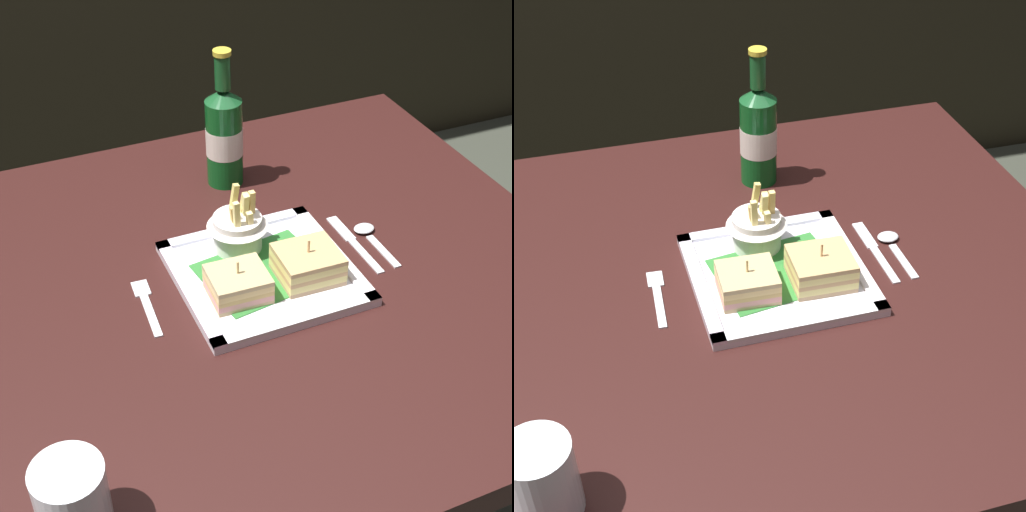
# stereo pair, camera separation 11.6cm
# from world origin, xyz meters

# --- Properties ---
(dining_table) EXTENTS (1.04, 0.93, 0.75)m
(dining_table) POSITION_xyz_m (0.00, 0.00, 0.63)
(dining_table) COLOR black
(dining_table) RESTS_ON ground_plane
(square_plate) EXTENTS (0.26, 0.26, 0.02)m
(square_plate) POSITION_xyz_m (0.02, -0.01, 0.76)
(square_plate) COLOR white
(square_plate) RESTS_ON dining_table
(sandwich_half_left) EXTENTS (0.09, 0.08, 0.06)m
(sandwich_half_left) POSITION_xyz_m (-0.04, -0.04, 0.78)
(sandwich_half_left) COLOR tan
(sandwich_half_left) RESTS_ON square_plate
(sandwich_half_right) EXTENTS (0.09, 0.09, 0.07)m
(sandwich_half_right) POSITION_xyz_m (0.08, -0.04, 0.78)
(sandwich_half_right) COLOR tan
(sandwich_half_right) RESTS_ON square_plate
(fries_cup) EXTENTS (0.10, 0.10, 0.10)m
(fries_cup) POSITION_xyz_m (0.01, 0.06, 0.80)
(fries_cup) COLOR silver
(fries_cup) RESTS_ON square_plate
(beer_bottle) EXTENTS (0.07, 0.07, 0.25)m
(beer_bottle) POSITION_xyz_m (0.07, 0.27, 0.85)
(beer_bottle) COLOR #0D4919
(beer_bottle) RESTS_ON dining_table
(water_glass) EXTENTS (0.08, 0.08, 0.10)m
(water_glass) POSITION_xyz_m (-0.34, -0.33, 0.79)
(water_glass) COLOR silver
(water_glass) RESTS_ON dining_table
(fork) EXTENTS (0.03, 0.13, 0.00)m
(fork) POSITION_xyz_m (-0.16, -0.00, 0.75)
(fork) COLOR silver
(fork) RESTS_ON dining_table
(knife) EXTENTS (0.02, 0.16, 0.00)m
(knife) POSITION_xyz_m (0.19, 0.02, 0.75)
(knife) COLOR silver
(knife) RESTS_ON dining_table
(spoon) EXTENTS (0.03, 0.12, 0.01)m
(spoon) POSITION_xyz_m (0.22, 0.02, 0.76)
(spoon) COLOR silver
(spoon) RESTS_ON dining_table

